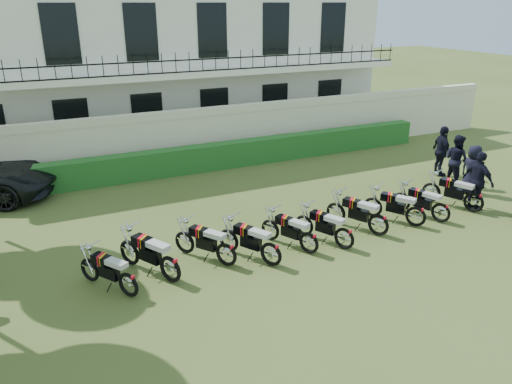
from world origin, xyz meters
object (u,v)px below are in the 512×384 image
motorcycle_6 (379,220)px  officer_5 (442,151)px  motorcycle_9 (474,198)px  motorcycle_7 (416,212)px  officer_3 (472,170)px  motorcycle_8 (441,208)px  motorcycle_4 (309,238)px  motorcycle_2 (226,249)px  officer_4 (456,160)px  motorcycle_1 (170,263)px  officer_2 (478,181)px  motorcycle_5 (345,233)px  motorcycle_0 (128,279)px  motorcycle_3 (271,249)px

motorcycle_6 → officer_5: (5.48, 3.29, 0.45)m
motorcycle_6 → motorcycle_9: (3.78, 0.09, -0.00)m
motorcycle_7 → officer_3: 3.93m
motorcycle_8 → motorcycle_6: bearing=157.7°
motorcycle_4 → motorcycle_2: bearing=146.6°
motorcycle_2 → motorcycle_8: bearing=-36.2°
motorcycle_4 → officer_4: bearing=-7.6°
motorcycle_6 → motorcycle_8: 2.27m
motorcycle_1 → officer_4: (11.26, 2.29, 0.39)m
motorcycle_2 → officer_3: (9.57, 1.19, 0.37)m
motorcycle_6 → officer_4: officer_4 is taller
motorcycle_2 → officer_2: bearing=-33.5°
motorcycle_8 → motorcycle_5: bearing=162.7°
motorcycle_4 → officer_5: 8.53m
motorcycle_0 → motorcycle_2: 2.53m
motorcycle_7 → motorcycle_8: (0.89, -0.09, -0.01)m
motorcycle_0 → motorcycle_3: size_ratio=0.91×
motorcycle_7 → officer_2: (2.66, 0.24, 0.46)m
motorcycle_6 → motorcycle_8: motorcycle_6 is taller
motorcycle_3 → motorcycle_6: size_ratio=0.96×
motorcycle_8 → officer_2: 1.86m
motorcycle_0 → motorcycle_2: (2.51, 0.37, 0.02)m
motorcycle_2 → motorcycle_3: (1.01, -0.48, 0.01)m
motorcycle_0 → motorcycle_3: (3.51, -0.11, 0.03)m
officer_3 → officer_5: size_ratio=0.89×
motorcycle_7 → officer_3: (3.66, 1.38, 0.37)m
motorcycle_0 → motorcycle_8: size_ratio=0.89×
officer_2 → officer_4: bearing=-33.3°
motorcycle_1 → motorcycle_3: motorcycle_1 is taller
officer_5 → motorcycle_4: bearing=129.2°
motorcycle_9 → officer_2: officer_2 is taller
motorcycle_0 → motorcycle_8: bearing=-32.2°
motorcycle_0 → motorcycle_1: bearing=-21.7°
officer_2 → officer_5: bearing=-28.6°
motorcycle_0 → motorcycle_5: (5.69, -0.13, 0.01)m
motorcycle_6 → motorcycle_7: 1.38m
motorcycle_3 → officer_5: officer_5 is taller
motorcycle_5 → officer_5: bearing=3.0°
motorcycle_1 → motorcycle_8: (8.28, -0.11, -0.05)m
officer_5 → officer_3: bearing=-177.4°
motorcycle_5 → officer_2: bearing=-18.8°
officer_3 → motorcycle_9: bearing=128.9°
motorcycle_5 → officer_2: 5.43m
motorcycle_8 → motorcycle_9: bearing=-15.0°
motorcycle_4 → officer_5: officer_5 is taller
motorcycle_5 → motorcycle_6: 1.38m
motorcycle_2 → officer_5: officer_5 is taller
officer_3 → officer_5: 1.94m
officer_4 → officer_2: bearing=146.2°
motorcycle_1 → motorcycle_6: (6.02, -0.05, -0.02)m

